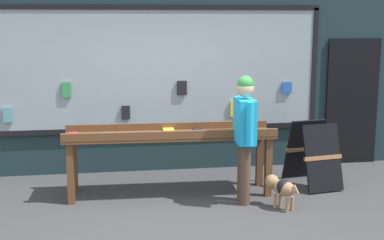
{
  "coord_description": "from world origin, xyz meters",
  "views": [
    {
      "loc": [
        -0.8,
        -6.06,
        2.39
      ],
      "look_at": [
        0.28,
        0.87,
        1.08
      ],
      "focal_mm": 50.0,
      "sensor_mm": 36.0,
      "label": 1
    }
  ],
  "objects_px": {
    "person_browsing": "(245,129)",
    "sandwich_board_sign": "(313,153)",
    "small_dog": "(282,187)",
    "display_table_main": "(170,139)"
  },
  "relations": [
    {
      "from": "person_browsing",
      "to": "sandwich_board_sign",
      "type": "distance_m",
      "value": 1.43
    },
    {
      "from": "display_table_main",
      "to": "sandwich_board_sign",
      "type": "distance_m",
      "value": 2.14
    },
    {
      "from": "sandwich_board_sign",
      "to": "person_browsing",
      "type": "bearing_deg",
      "value": -161.92
    },
    {
      "from": "display_table_main",
      "to": "small_dog",
      "type": "height_order",
      "value": "display_table_main"
    },
    {
      "from": "display_table_main",
      "to": "person_browsing",
      "type": "xyz_separation_m",
      "value": [
        0.92,
        -0.51,
        0.22
      ]
    },
    {
      "from": "sandwich_board_sign",
      "to": "display_table_main",
      "type": "bearing_deg",
      "value": 173.81
    },
    {
      "from": "small_dog",
      "to": "display_table_main",
      "type": "bearing_deg",
      "value": 27.84
    },
    {
      "from": "person_browsing",
      "to": "small_dog",
      "type": "height_order",
      "value": "person_browsing"
    },
    {
      "from": "person_browsing",
      "to": "sandwich_board_sign",
      "type": "bearing_deg",
      "value": -61.16
    },
    {
      "from": "display_table_main",
      "to": "sandwich_board_sign",
      "type": "xyz_separation_m",
      "value": [
        2.11,
        0.1,
        -0.3
      ]
    }
  ]
}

